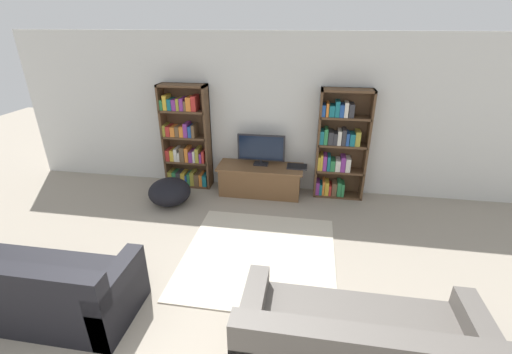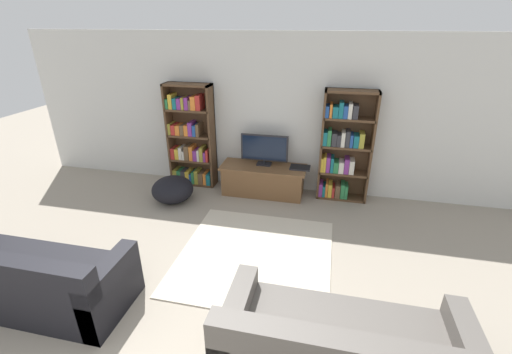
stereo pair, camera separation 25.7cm
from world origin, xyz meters
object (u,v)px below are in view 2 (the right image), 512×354
couch_left_sectional (29,280)px  bookshelf_left (191,139)px  beanbag_ottoman (173,190)px  bookshelf_right (343,148)px  television (264,149)px  laptop (300,168)px  tv_stand (263,180)px

couch_left_sectional → bookshelf_left: bearing=80.2°
bookshelf_left → beanbag_ottoman: bearing=-94.9°
bookshelf_right → television: (-1.27, -0.08, -0.08)m
laptop → tv_stand: bearing=-175.2°
bookshelf_right → laptop: 0.75m
tv_stand → beanbag_ottoman: tv_stand is taller
bookshelf_left → bookshelf_right: bearing=0.1°
bookshelf_left → beanbag_ottoman: bookshelf_left is taller
bookshelf_right → tv_stand: 1.42m
beanbag_ottoman → couch_left_sectional: bearing=-101.3°
laptop → beanbag_ottoman: 2.13m
bookshelf_right → beanbag_ottoman: bookshelf_right is taller
bookshelf_left → tv_stand: bookshelf_left is taller
television → tv_stand: bearing=-90.0°
television → laptop: (0.61, -0.02, -0.27)m
bookshelf_left → bookshelf_right: size_ratio=1.00×
bookshelf_right → beanbag_ottoman: (-2.66, -0.75, -0.66)m
tv_stand → beanbag_ottoman: size_ratio=2.14×
television → beanbag_ottoman: 1.65m
laptop → beanbag_ottoman: size_ratio=0.50×
bookshelf_left → bookshelf_right: (2.60, 0.00, 0.03)m
bookshelf_right → television: bearing=-176.4°
couch_left_sectional → beanbag_ottoman: size_ratio=3.07×
tv_stand → television: bearing=90.0°
tv_stand → laptop: bearing=4.8°
couch_left_sectional → laptop: bearing=50.8°
bookshelf_left → laptop: (1.94, -0.10, -0.32)m
bookshelf_right → couch_left_sectional: bearing=-134.9°
beanbag_ottoman → bookshelf_right: bearing=15.8°
tv_stand → bookshelf_right: bearing=6.9°
couch_left_sectional → television: bearing=58.6°
laptop → beanbag_ottoman: laptop is taller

